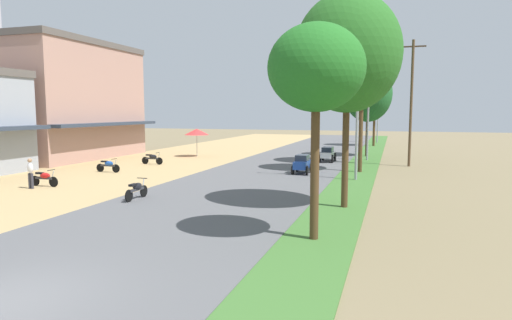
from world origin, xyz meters
TOP-DOWN VIEW (x-y plane):
  - ground_plane at (0.00, 0.00)m, footprint 180.00×180.00m
  - road_strip at (0.00, 0.00)m, footprint 9.00×140.00m
  - shophouse_mid at (-19.98, 25.18)m, footprint 9.70×13.18m
  - parked_motorbike_nearest at (-10.21, 12.24)m, footprint 1.80×0.54m
  - parked_motorbike_second at (-10.38, 18.12)m, footprint 1.80×0.54m
  - parked_motorbike_third at (-9.88, 22.98)m, footprint 1.80×0.54m
  - vendor_umbrella at (-9.12, 29.45)m, footprint 2.20×2.20m
  - pedestrian_on_shoulder at (-10.38, 11.46)m, footprint 0.38×0.27m
  - median_tree_nearest at (5.56, 6.73)m, footprint 3.03×3.03m
  - median_tree_second at (5.97, 11.85)m, footprint 4.42×4.42m
  - median_tree_third at (5.77, 23.42)m, footprint 4.25×4.25m
  - median_tree_fourth at (5.41, 28.46)m, footprint 4.64×4.64m
  - median_tree_fifth at (5.55, 34.51)m, footprint 4.28×4.28m
  - median_tree_sixth at (5.62, 47.17)m, footprint 3.75×3.75m
  - streetlamp_near at (5.80, 19.80)m, footprint 3.16×0.20m
  - streetlamp_mid at (5.80, 31.03)m, footprint 3.16×0.20m
  - streetlamp_far at (5.80, 53.37)m, footprint 3.16×0.20m
  - utility_pole_near at (9.06, 28.13)m, footprint 1.80×0.20m
  - car_hatchback_blue at (2.21, 21.35)m, footprint 1.04×2.00m
  - car_sedan_white at (2.81, 28.80)m, footprint 1.10×2.26m
  - motorbike_ahead_second at (-3.38, 10.57)m, footprint 0.54×1.80m

SIDE VIEW (x-z plane):
  - ground_plane at x=0.00m, z-range 0.00..0.00m
  - road_strip at x=0.00m, z-range 0.00..0.08m
  - parked_motorbike_nearest at x=-10.21m, z-range 0.08..1.02m
  - parked_motorbike_second at x=-10.38m, z-range 0.08..1.02m
  - parked_motorbike_third at x=-9.88m, z-range 0.08..1.02m
  - motorbike_ahead_second at x=-3.38m, z-range 0.10..1.04m
  - car_sedan_white at x=2.81m, z-range 0.15..1.34m
  - car_hatchback_blue at x=2.21m, z-range 0.13..1.36m
  - pedestrian_on_shoulder at x=-10.38m, z-range 0.15..1.77m
  - vendor_umbrella at x=-9.12m, z-range 1.05..3.57m
  - streetlamp_far at x=5.80m, z-range 0.64..7.86m
  - streetlamp_mid at x=5.80m, z-range 0.65..8.31m
  - streetlamp_near at x=5.80m, z-range 0.66..8.80m
  - utility_pole_near at x=9.06m, z-range 0.19..9.59m
  - shophouse_mid at x=-19.98m, z-range 0.00..10.10m
  - median_tree_nearest at x=5.56m, z-range 2.04..8.83m
  - median_tree_fifth at x=5.55m, z-range 1.61..9.84m
  - median_tree_sixth at x=5.62m, z-range 1.79..10.08m
  - median_tree_second at x=5.97m, z-range 2.05..11.00m
  - median_tree_fourth at x=5.41m, z-range 2.61..12.11m
  - median_tree_third at x=5.77m, z-range 2.82..12.95m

